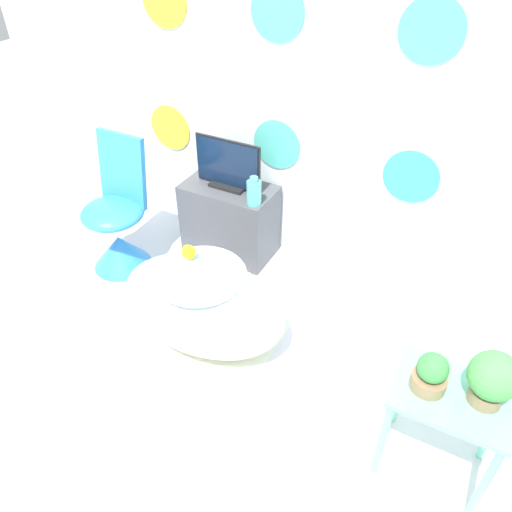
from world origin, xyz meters
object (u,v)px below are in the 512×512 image
object	(u,v)px
tv	(228,167)
potted_plant_right	(493,378)
chair	(118,230)
potted_plant_left	(431,374)
vase	(254,192)
bathtub	(202,304)

from	to	relation	value
tv	potted_plant_right	size ratio (longest dim) A/B	1.87
chair	potted_plant_left	size ratio (longest dim) A/B	5.01
vase	potted_plant_left	distance (m)	1.51
bathtub	vase	size ratio (longest dim) A/B	5.24
vase	potted_plant_right	distance (m)	1.66
bathtub	chair	bearing A→B (deg)	160.80
bathtub	vase	xyz separation A→B (m)	(-0.03, 0.65, 0.35)
vase	tv	bearing A→B (deg)	156.91
potted_plant_right	vase	bearing A→B (deg)	149.90
chair	tv	bearing A→B (deg)	40.00
chair	vase	distance (m)	0.93
bathtub	potted_plant_left	size ratio (longest dim) A/B	5.51
bathtub	chair	world-z (taller)	chair
bathtub	vase	distance (m)	0.74
bathtub	tv	bearing A→B (deg)	109.61
chair	potted_plant_right	size ratio (longest dim) A/B	3.64
bathtub	chair	xyz separation A→B (m)	(-0.83, 0.29, 0.04)
tv	potted_plant_left	xyz separation A→B (m)	(1.47, -0.97, -0.06)
potted_plant_left	vase	bearing A→B (deg)	144.74
chair	potted_plant_right	distance (m)	2.31
bathtub	chair	distance (m)	0.88
tv	chair	bearing A→B (deg)	-140.00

